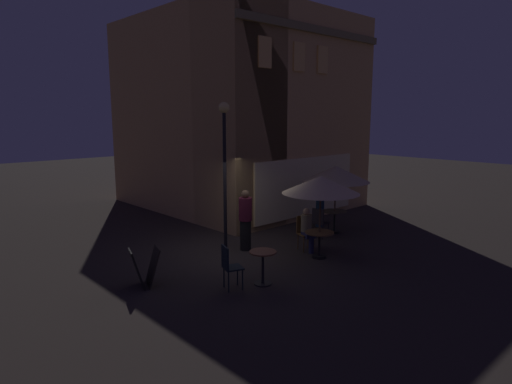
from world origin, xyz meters
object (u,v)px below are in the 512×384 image
(cafe_table_2, at_px, (263,262))
(cafe_chair_2, at_px, (229,264))
(patron_standing_1, at_px, (245,220))
(patron_standing_2, at_px, (320,201))
(patio_umbrella_1, at_px, (336,174))
(cafe_table_1, at_px, (335,216))
(patron_seated_0, at_px, (307,227))
(cafe_chair_0, at_px, (304,230))
(menu_sandwich_board, at_px, (145,267))
(cafe_table_0, at_px, (319,238))
(patio_umbrella_0, at_px, (321,185))
(street_lamp_near_corner, at_px, (224,150))
(cafe_chair_1, at_px, (319,220))

(cafe_table_2, bearing_deg, cafe_chair_2, 159.47)
(patron_standing_1, relative_size, patron_standing_2, 0.99)
(patio_umbrella_1, xyz_separation_m, patron_standing_1, (-3.38, 0.58, -1.06))
(cafe_table_1, height_order, patron_seated_0, patron_seated_0)
(cafe_chair_0, distance_m, patron_standing_1, 1.71)
(cafe_table_2, distance_m, patron_standing_1, 2.67)
(patron_standing_2, bearing_deg, cafe_chair_0, -16.36)
(menu_sandwich_board, bearing_deg, cafe_chair_0, 11.59)
(cafe_table_0, xyz_separation_m, cafe_chair_0, (0.27, 0.76, 0.04))
(patio_umbrella_1, distance_m, cafe_chair_0, 2.58)
(patio_umbrella_1, height_order, patron_seated_0, patio_umbrella_1)
(cafe_table_0, height_order, patron_standing_1, patron_standing_1)
(menu_sandwich_board, distance_m, patio_umbrella_1, 7.00)
(patio_umbrella_0, xyz_separation_m, cafe_chair_2, (-3.19, -0.05, -1.39))
(street_lamp_near_corner, distance_m, cafe_chair_2, 3.84)
(cafe_table_2, relative_size, patio_umbrella_1, 0.35)
(cafe_table_2, height_order, cafe_chair_0, cafe_chair_0)
(patron_standing_1, bearing_deg, menu_sandwich_board, -46.60)
(patron_seated_0, bearing_deg, cafe_chair_0, 180.00)
(cafe_table_0, xyz_separation_m, cafe_chair_2, (-3.19, -0.05, 0.06))
(street_lamp_near_corner, relative_size, cafe_chair_2, 4.17)
(cafe_chair_1, height_order, patron_standing_2, patron_standing_2)
(patron_seated_0, bearing_deg, patio_umbrella_1, 126.85)
(patron_standing_1, bearing_deg, street_lamp_near_corner, -116.98)
(patron_seated_0, bearing_deg, cafe_table_0, 0.00)
(street_lamp_near_corner, bearing_deg, patron_standing_2, -4.43)
(cafe_table_1, xyz_separation_m, cafe_chair_0, (-2.12, -0.54, 0.03))
(street_lamp_near_corner, bearing_deg, patio_umbrella_1, -17.12)
(menu_sandwich_board, bearing_deg, cafe_table_1, 18.43)
(cafe_table_2, xyz_separation_m, patio_umbrella_0, (2.43, 0.33, 1.47))
(cafe_table_0, relative_size, patron_standing_1, 0.45)
(cafe_table_2, xyz_separation_m, patron_seated_0, (2.65, 0.95, 0.17))
(cafe_chair_2, relative_size, patron_seated_0, 0.81)
(menu_sandwich_board, distance_m, cafe_table_0, 4.66)
(patio_umbrella_1, distance_m, cafe_chair_1, 1.63)
(patron_seated_0, height_order, patron_standing_2, patron_standing_2)
(menu_sandwich_board, distance_m, patio_umbrella_0, 4.91)
(menu_sandwich_board, distance_m, cafe_chair_0, 4.76)
(street_lamp_near_corner, distance_m, patio_umbrella_0, 2.87)
(street_lamp_near_corner, relative_size, cafe_table_2, 5.34)
(cafe_table_1, relative_size, patron_standing_1, 0.45)
(patio_umbrella_0, xyz_separation_m, patio_umbrella_1, (2.39, 1.30, -0.06))
(patio_umbrella_0, height_order, cafe_chair_2, patio_umbrella_0)
(cafe_table_0, height_order, cafe_table_1, cafe_table_1)
(cafe_table_0, xyz_separation_m, patio_umbrella_1, (2.39, 1.30, 1.40))
(cafe_table_0, xyz_separation_m, patron_standing_2, (2.66, 2.13, 0.36))
(patio_umbrella_0, distance_m, patron_standing_1, 2.40)
(patio_umbrella_0, relative_size, cafe_chair_2, 2.24)
(cafe_chair_2, height_order, patron_standing_2, patron_standing_2)
(patio_umbrella_0, relative_size, patron_standing_1, 1.29)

